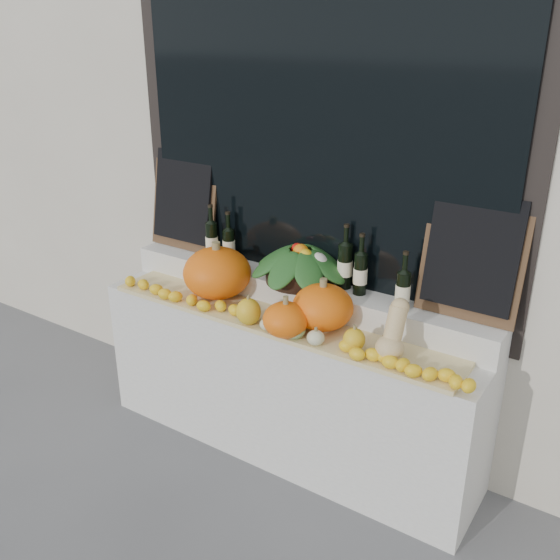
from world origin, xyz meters
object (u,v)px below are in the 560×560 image
object	(u,v)px
butternut_squash	(393,334)
wine_bottle_tall	(345,265)
pumpkin_right	(323,307)
produce_bowl	(301,263)
pumpkin_left	(217,273)

from	to	relation	value
butternut_squash	wine_bottle_tall	size ratio (longest dim) A/B	0.79
pumpkin_right	produce_bowl	size ratio (longest dim) A/B	0.54
wine_bottle_tall	produce_bowl	bearing A→B (deg)	-166.68
pumpkin_left	produce_bowl	size ratio (longest dim) A/B	0.66
pumpkin_left	produce_bowl	xyz separation A→B (m)	(0.45, 0.19, 0.09)
produce_bowl	wine_bottle_tall	bearing A→B (deg)	13.32
pumpkin_right	pumpkin_left	bearing A→B (deg)	179.00
pumpkin_left	butternut_squash	size ratio (longest dim) A/B	1.38
pumpkin_left	wine_bottle_tall	world-z (taller)	wine_bottle_tall
pumpkin_right	butternut_squash	world-z (taller)	butternut_squash
pumpkin_left	wine_bottle_tall	bearing A→B (deg)	19.64
pumpkin_right	butternut_squash	size ratio (longest dim) A/B	1.12
pumpkin_right	wine_bottle_tall	bearing A→B (deg)	93.30
pumpkin_right	wine_bottle_tall	size ratio (longest dim) A/B	0.88
butternut_squash	wine_bottle_tall	world-z (taller)	wine_bottle_tall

